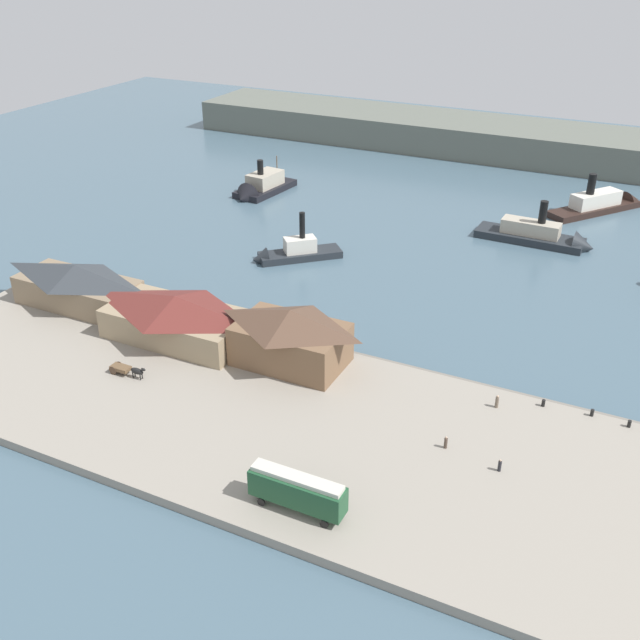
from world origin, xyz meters
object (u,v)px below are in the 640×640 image
street_tram (297,490)px  ferry_moored_west (260,188)px  mooring_post_center_west (543,403)px  ferry_moored_east (544,237)px  ferry_shed_central_terminal (177,317)px  pedestrian_walking_west (497,402)px  ferry_shed_west_terminal (78,285)px  horse_cart (127,369)px  pedestrian_by_tram (500,466)px  ferry_departing_north (290,253)px  mooring_post_west (592,413)px  ferry_shed_east_terminal (290,336)px  mooring_post_center_east (629,424)px  pedestrian_standing_center (446,443)px  ferry_approaching_east (603,203)px

street_tram → ferry_moored_west: size_ratio=0.58×
mooring_post_center_west → ferry_moored_east: (-11.12, 56.92, -0.25)m
ferry_shed_central_terminal → pedestrian_walking_west: 46.08m
ferry_shed_west_terminal → ferry_moored_west: bearing=93.5°
horse_cart → pedestrian_by_tram: bearing=2.9°
ferry_departing_north → mooring_post_west: bearing=-26.4°
ferry_shed_east_terminal → mooring_post_center_east: ferry_shed_east_terminal is taller
ferry_shed_east_terminal → street_tram: size_ratio=1.45×
ferry_shed_east_terminal → ferry_departing_north: ferry_shed_east_terminal is taller
street_tram → pedestrian_standing_center: (10.52, 16.40, -1.80)m
pedestrian_standing_center → ferry_approaching_east: ferry_approaching_east is taller
horse_cart → mooring_post_center_west: horse_cart is taller
mooring_post_west → ferry_moored_west: (-80.76, 57.79, -0.10)m
street_tram → mooring_post_center_west: 35.35m
ferry_shed_west_terminal → horse_cart: bearing=-33.3°
ferry_shed_east_terminal → pedestrian_by_tram: ferry_shed_east_terminal is taller
mooring_post_center_east → ferry_approaching_east: (-13.70, 81.60, -0.08)m
ferry_moored_west → ferry_moored_east: 63.90m
pedestrian_by_tram → ferry_moored_east: (-9.30, 71.61, -0.51)m
horse_cart → ferry_moored_east: 84.22m
pedestrian_standing_center → ferry_moored_east: bearing=92.2°
pedestrian_walking_west → mooring_post_center_east: size_ratio=1.96×
ferry_moored_east → pedestrian_standing_center: bearing=-87.8°
mooring_post_west → street_tram: bearing=-129.1°
ferry_moored_east → ferry_shed_east_terminal: bearing=-109.7°
pedestrian_by_tram → pedestrian_walking_west: bearing=105.7°
mooring_post_west → mooring_post_center_east: bearing=-5.2°
ferry_shed_west_terminal → ferry_shed_east_terminal: 38.05m
street_tram → mooring_post_center_east: size_ratio=11.47×
ferry_approaching_east → mooring_post_center_east: bearing=-80.5°
pedestrian_by_tram → street_tram: bearing=-138.5°
ferry_departing_north → horse_cart: bearing=-89.8°
mooring_post_west → ferry_moored_west: ferry_moored_west is taller
pedestrian_by_tram → pedestrian_walking_west: 12.34m
mooring_post_west → mooring_post_center_west: size_ratio=1.00×
ferry_approaching_east → ferry_departing_north: ferry_departing_north is taller
ferry_shed_east_terminal → mooring_post_center_east: 43.64m
horse_cart → mooring_post_west: bearing=17.3°
ferry_shed_east_terminal → ferry_moored_west: bearing=123.6°
mooring_post_center_east → ferry_moored_east: 60.61m
pedestrian_standing_center → ferry_shed_central_terminal: bearing=169.8°
ferry_moored_west → ferry_departing_north: ferry_departing_north is taller
ferry_shed_east_terminal → mooring_post_center_west: bearing=8.0°
pedestrian_standing_center → ferry_departing_north: ferry_departing_north is taller
pedestrian_walking_west → street_tram: bearing=-117.0°
mooring_post_center_west → ferry_moored_west: (-75.01, 58.32, -0.10)m
pedestrian_by_tram → mooring_post_west: size_ratio=1.72×
street_tram → pedestrian_walking_west: size_ratio=5.85×
mooring_post_center_east → mooring_post_center_west: (-10.07, -0.14, 0.00)m
mooring_post_west → mooring_post_center_west: same height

